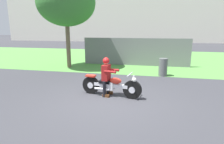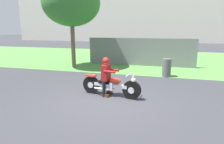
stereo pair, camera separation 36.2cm
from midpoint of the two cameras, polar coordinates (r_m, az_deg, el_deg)
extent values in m
plane|color=#38383D|center=(6.65, 0.27, -8.52)|extent=(120.00, 120.00, 0.00)
cube|color=#549342|center=(16.15, 9.42, 3.93)|extent=(60.00, 12.00, 0.01)
cube|color=silver|center=(39.68, 16.24, 17.40)|extent=(59.38, 8.00, 12.04)
cylinder|color=black|center=(6.77, 7.33, -5.28)|extent=(0.67, 0.22, 0.66)
cylinder|color=silver|center=(6.77, 7.33, -5.28)|extent=(0.25, 0.17, 0.23)
cylinder|color=black|center=(7.37, -4.72, -3.75)|extent=(0.67, 0.22, 0.66)
cylinder|color=silver|center=(7.37, -4.72, -3.75)|extent=(0.25, 0.17, 0.23)
cube|color=silver|center=(7.01, 1.05, -3.88)|extent=(1.29, 0.33, 0.12)
cube|color=silver|center=(7.03, 0.67, -3.99)|extent=(0.35, 0.29, 0.28)
ellipsoid|color=red|center=(6.89, 2.44, -2.62)|extent=(0.47, 0.30, 0.22)
cube|color=black|center=(7.07, -0.59, -2.90)|extent=(0.47, 0.30, 0.10)
cube|color=red|center=(7.27, -4.77, -1.04)|extent=(0.39, 0.25, 0.06)
cylinder|color=silver|center=(6.72, 6.99, -3.20)|extent=(0.26, 0.09, 0.53)
cylinder|color=silver|center=(6.66, 6.64, -0.76)|extent=(0.14, 0.66, 0.04)
sphere|color=white|center=(6.66, 7.92, -2.39)|extent=(0.16, 0.16, 0.16)
cylinder|color=silver|center=(7.05, -1.66, -4.99)|extent=(0.56, 0.16, 0.08)
cylinder|color=black|center=(7.27, 0.29, -4.25)|extent=(0.12, 0.12, 0.58)
cube|color=#593319|center=(7.32, 0.72, -6.10)|extent=(0.25, 0.14, 0.10)
cylinder|color=black|center=(6.96, -0.90, -5.04)|extent=(0.12, 0.12, 0.58)
cube|color=#593319|center=(7.01, -0.45, -6.96)|extent=(0.25, 0.14, 0.10)
cube|color=maroon|center=(6.96, -0.30, -0.16)|extent=(0.27, 0.41, 0.56)
cylinder|color=maroon|center=(7.01, 1.91, 0.60)|extent=(0.43, 0.15, 0.09)
cylinder|color=maroon|center=(6.71, 0.82, 0.04)|extent=(0.43, 0.15, 0.09)
sphere|color=#D8A884|center=(6.89, -0.30, 3.09)|extent=(0.20, 0.20, 0.20)
sphere|color=#B21919|center=(6.88, -0.30, 3.33)|extent=(0.24, 0.24, 0.24)
cylinder|color=brown|center=(12.52, -10.54, 7.60)|extent=(0.26, 0.26, 2.69)
ellipsoid|color=#387A33|center=(12.57, -11.04, 19.33)|extent=(3.49, 3.49, 2.79)
cylinder|color=#595E5B|center=(10.29, 16.74, 1.22)|extent=(0.44, 0.44, 0.92)
cube|color=slate|center=(12.91, 9.04, 5.81)|extent=(7.00, 0.06, 1.80)
camera|label=1|loc=(0.18, -88.54, 0.33)|focal=31.09mm
camera|label=2|loc=(0.18, 91.46, -0.33)|focal=31.09mm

